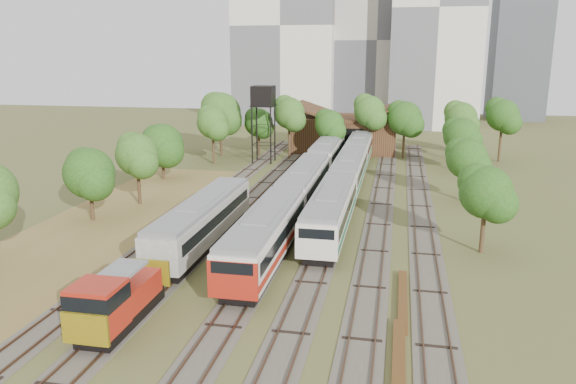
% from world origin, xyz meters
% --- Properties ---
extents(ground, '(240.00, 240.00, 0.00)m').
position_xyz_m(ground, '(0.00, 0.00, 0.00)').
color(ground, '#475123').
rests_on(ground, ground).
extents(dry_grass_patch, '(14.00, 60.00, 0.04)m').
position_xyz_m(dry_grass_patch, '(-18.00, 8.00, 0.02)').
color(dry_grass_patch, brown).
rests_on(dry_grass_patch, ground).
extents(tracks, '(24.60, 80.00, 0.19)m').
position_xyz_m(tracks, '(-0.67, 25.00, 0.04)').
color(tracks, '#4C473D').
rests_on(tracks, ground).
extents(railcar_red_set, '(3.17, 34.58, 3.93)m').
position_xyz_m(railcar_red_set, '(-2.00, 15.09, 2.08)').
color(railcar_red_set, black).
rests_on(railcar_red_set, ground).
extents(railcar_green_set, '(3.13, 52.08, 3.88)m').
position_xyz_m(railcar_green_set, '(2.00, 31.44, 2.05)').
color(railcar_green_set, black).
rests_on(railcar_green_set, ground).
extents(railcar_rear, '(3.14, 16.08, 3.88)m').
position_xyz_m(railcar_rear, '(-2.00, 42.34, 2.05)').
color(railcar_rear, black).
rests_on(railcar_rear, ground).
extents(shunter_locomotive, '(2.65, 8.10, 3.47)m').
position_xyz_m(shunter_locomotive, '(-8.00, -5.46, 1.66)').
color(shunter_locomotive, black).
rests_on(shunter_locomotive, ground).
extents(old_grey_coach, '(3.06, 18.00, 3.78)m').
position_xyz_m(old_grey_coach, '(-8.00, 9.41, 2.06)').
color(old_grey_coach, black).
rests_on(old_grey_coach, ground).
extents(water_tower, '(3.16, 3.16, 10.92)m').
position_xyz_m(water_tower, '(-11.61, 45.49, 9.21)').
color(water_tower, black).
rests_on(water_tower, ground).
extents(rail_pile_near, '(0.66, 9.89, 0.33)m').
position_xyz_m(rail_pile_near, '(8.00, -6.72, 0.16)').
color(rail_pile_near, brown).
rests_on(rail_pile_near, ground).
extents(rail_pile_far, '(0.57, 9.09, 0.30)m').
position_xyz_m(rail_pile_far, '(8.20, 1.49, 0.15)').
color(rail_pile_far, brown).
rests_on(rail_pile_far, ground).
extents(maintenance_shed, '(16.45, 11.55, 7.58)m').
position_xyz_m(maintenance_shed, '(-1.00, 57.98, 2.91)').
color(maintenance_shed, '#3B1B15').
rests_on(maintenance_shed, ground).
extents(tree_band_left, '(7.91, 64.90, 8.80)m').
position_xyz_m(tree_band_left, '(-20.42, 24.63, 5.38)').
color(tree_band_left, '#382616').
rests_on(tree_band_left, ground).
extents(tree_band_far, '(46.42, 9.61, 9.69)m').
position_xyz_m(tree_band_far, '(-1.69, 50.55, 6.29)').
color(tree_band_far, '#382616').
rests_on(tree_band_far, ground).
extents(tree_band_right, '(5.72, 36.84, 7.16)m').
position_xyz_m(tree_band_right, '(14.93, 30.42, 4.75)').
color(tree_band_right, '#382616').
rests_on(tree_band_right, ground).
extents(tower_left, '(22.00, 16.00, 42.00)m').
position_xyz_m(tower_left, '(-18.00, 95.00, 21.00)').
color(tower_left, beige).
rests_on(tower_left, ground).
extents(tower_centre, '(20.00, 18.00, 36.00)m').
position_xyz_m(tower_centre, '(2.00, 100.00, 18.00)').
color(tower_centre, '#ADA69D').
rests_on(tower_centre, ground).
extents(tower_right, '(18.00, 16.00, 48.00)m').
position_xyz_m(tower_right, '(14.00, 92.00, 24.00)').
color(tower_right, beige).
rests_on(tower_right, ground).
extents(tower_far_right, '(12.00, 12.00, 28.00)m').
position_xyz_m(tower_far_right, '(34.00, 110.00, 14.00)').
color(tower_far_right, '#43464B').
rests_on(tower_far_right, ground).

